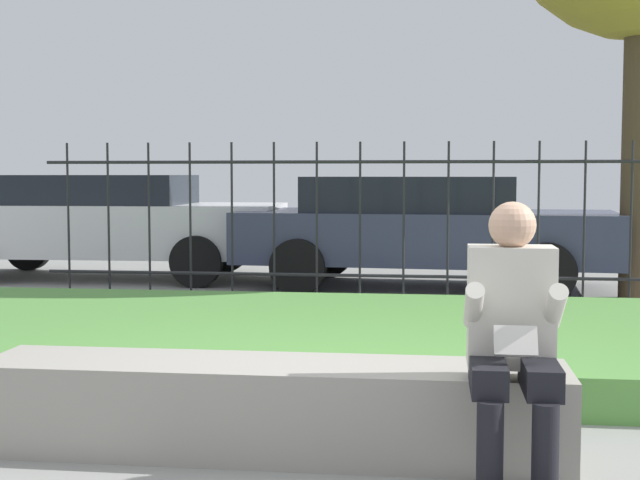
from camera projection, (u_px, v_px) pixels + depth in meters
The scene contains 7 objects.
ground_plane at pixel (324, 455), 4.35m from camera, with size 60.00×60.00×0.00m, color gray.
stone_bench at pixel (272, 413), 4.37m from camera, with size 2.86×0.56×0.45m.
person_seated_reader at pixel (513, 332), 3.88m from camera, with size 0.42×0.73×1.25m.
grass_berm at pixel (362, 340), 6.67m from camera, with size 9.08×3.32×0.26m.
iron_fence at pixel (382, 222), 9.00m from camera, with size 7.08×0.03×1.70m.
car_parked_center at pixel (423, 227), 10.73m from camera, with size 4.57×2.25×1.34m.
car_parked_left at pixel (102, 222), 11.75m from camera, with size 4.67×1.98×1.36m.
Camera 1 is at (0.52, -4.23, 1.37)m, focal length 50.00 mm.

